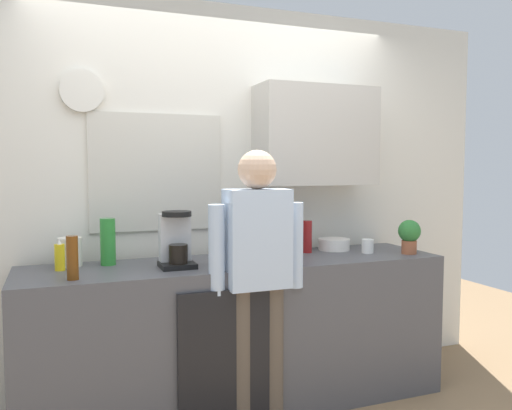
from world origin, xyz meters
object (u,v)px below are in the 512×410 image
object	(u,v)px
bottle_red_vinegar	(307,237)
potted_plant	(409,234)
storage_canister	(70,252)
bottle_amber_beer	(72,258)
cup_white_mug	(368,246)
mixing_bowl	(334,244)
person_at_sink	(257,265)
bottle_clear_soda	(108,242)
coffee_maker	(176,242)
dish_soap	(60,257)

from	to	relation	value
bottle_red_vinegar	potted_plant	world-z (taller)	potted_plant
potted_plant	storage_canister	world-z (taller)	potted_plant
bottle_amber_beer	cup_white_mug	bearing A→B (deg)	4.76
cup_white_mug	mixing_bowl	size ratio (longest dim) A/B	0.43
storage_canister	person_at_sink	distance (m)	1.11
bottle_red_vinegar	mixing_bowl	distance (m)	0.24
bottle_clear_soda	storage_canister	bearing A→B (deg)	169.61
bottle_red_vinegar	storage_canister	distance (m)	1.53
bottle_clear_soda	potted_plant	world-z (taller)	bottle_clear_soda
bottle_clear_soda	person_at_sink	size ratio (longest dim) A/B	0.17
person_at_sink	potted_plant	bearing A→B (deg)	11.28
bottle_red_vinegar	person_at_sink	size ratio (longest dim) A/B	0.14
bottle_amber_beer	person_at_sink	distance (m)	1.00
bottle_red_vinegar	potted_plant	distance (m)	0.69
potted_plant	bottle_clear_soda	bearing A→B (deg)	170.52
coffee_maker	bottle_amber_beer	size ratio (longest dim) A/B	1.43
storage_canister	dish_soap	bearing A→B (deg)	-116.50
bottle_amber_beer	cup_white_mug	xyz separation A→B (m)	(1.90, 0.16, -0.07)
cup_white_mug	potted_plant	size ratio (longest dim) A/B	0.41
coffee_maker	bottle_clear_soda	size ratio (longest dim) A/B	1.18
mixing_bowl	dish_soap	distance (m)	1.81
bottle_red_vinegar	storage_canister	xyz separation A→B (m)	(-1.53, 0.07, -0.02)
mixing_bowl	storage_canister	distance (m)	1.76
person_at_sink	dish_soap	bearing A→B (deg)	163.69
person_at_sink	storage_canister	bearing A→B (deg)	157.10
storage_canister	person_at_sink	xyz separation A→B (m)	(0.99, -0.51, -0.06)
person_at_sink	cup_white_mug	bearing A→B (deg)	20.68
bottle_amber_beer	bottle_red_vinegar	size ratio (longest dim) A/B	1.05
bottle_amber_beer	bottle_clear_soda	bearing A→B (deg)	59.23
coffee_maker	potted_plant	size ratio (longest dim) A/B	1.43
bottle_clear_soda	potted_plant	distance (m)	1.96
mixing_bowl	dish_soap	size ratio (longest dim) A/B	1.22
coffee_maker	dish_soap	distance (m)	0.66
bottle_amber_beer	dish_soap	xyz separation A→B (m)	(-0.06, 0.28, -0.04)
bottle_red_vinegar	mixing_bowl	xyz separation A→B (m)	(0.23, 0.03, -0.07)
coffee_maker	storage_canister	size ratio (longest dim) A/B	1.94
dish_soap	bottle_red_vinegar	bearing A→B (deg)	1.66
bottle_clear_soda	coffee_maker	bearing A→B (deg)	-29.00
potted_plant	bottle_red_vinegar	bearing A→B (deg)	154.66
person_at_sink	coffee_maker	bearing A→B (deg)	151.36
storage_canister	coffee_maker	bearing A→B (deg)	-22.66
cup_white_mug	storage_canister	world-z (taller)	storage_canister
cup_white_mug	storage_canister	xyz separation A→B (m)	(-1.90, 0.24, 0.04)
cup_white_mug	mixing_bowl	bearing A→B (deg)	126.13
potted_plant	storage_canister	size ratio (longest dim) A/B	1.35
cup_white_mug	dish_soap	size ratio (longest dim) A/B	0.53
potted_plant	person_at_sink	xyz separation A→B (m)	(-1.16, -0.14, -0.10)
bottle_clear_soda	bottle_amber_beer	size ratio (longest dim) A/B	1.22
cup_white_mug	mixing_bowl	xyz separation A→B (m)	(-0.15, 0.20, -0.01)
bottle_clear_soda	bottle_red_vinegar	xyz separation A→B (m)	(1.31, -0.03, -0.03)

